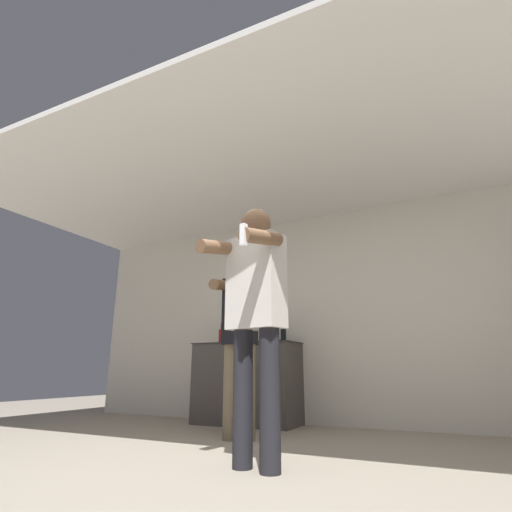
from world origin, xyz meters
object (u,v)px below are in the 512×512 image
Objects in this scene: bottle_tall_gin at (231,335)px; bottle_short_whiskey at (250,336)px; person_woman_foreground at (255,306)px; bottle_green_wine at (222,335)px; bottle_clear_vodka at (283,330)px; person_man_side at (240,329)px; bottle_dark_rum at (266,331)px.

bottle_short_whiskey is at bearing -0.00° from bottle_tall_gin.
bottle_green_wine is at bearing 126.40° from person_woman_foreground.
bottle_clear_vodka is at bearing 0.00° from bottle_short_whiskey.
bottle_green_wine is 0.16× the size of person_man_side.
bottle_short_whiskey is 0.45m from bottle_clear_vodka.
bottle_short_whiskey is 1.03m from person_man_side.
person_man_side is (0.16, -0.96, -0.07)m from bottle_dark_rum.
bottle_green_wine is at bearing -180.00° from bottle_clear_vodka.
bottle_green_wine reaches higher than bottle_tall_gin.
bottle_clear_vodka is (0.44, 0.00, 0.05)m from bottle_short_whiskey.
bottle_short_whiskey is at bearing 117.95° from person_woman_foreground.
bottle_clear_vodka reaches higher than bottle_green_wine.
bottle_tall_gin is (-0.25, 0.00, 0.01)m from bottle_short_whiskey.
bottle_clear_vodka is 0.70m from bottle_tall_gin.
person_man_side is at bearing -80.32° from bottle_dark_rum.
bottle_green_wine is 1.23m from person_man_side.
person_woman_foreground is at bearing -73.37° from bottle_clear_vodka.
bottle_short_whiskey is 0.86× the size of bottle_green_wine.
bottle_dark_rum is at bearing 112.69° from person_woman_foreground.
bottle_dark_rum is at bearing -0.00° from bottle_tall_gin.
bottle_short_whiskey is 0.75× the size of bottle_dark_rum.
person_man_side reaches higher than bottle_green_wine.
bottle_tall_gin is (-0.70, 0.00, -0.04)m from bottle_clear_vodka.
bottle_clear_vodka reaches higher than bottle_dark_rum.
bottle_short_whiskey is 0.13× the size of person_woman_foreground.
bottle_clear_vodka is at bearing 0.00° from bottle_dark_rum.
bottle_clear_vodka is (0.84, 0.00, 0.03)m from bottle_green_wine.
bottle_tall_gin is at bearing 0.00° from bottle_green_wine.
person_man_side is at bearing -93.84° from bottle_clear_vodka.
bottle_green_wine reaches higher than bottle_short_whiskey.
bottle_short_whiskey is 2.17m from person_woman_foreground.
bottle_dark_rum reaches higher than bottle_tall_gin.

